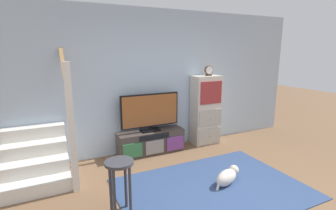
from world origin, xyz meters
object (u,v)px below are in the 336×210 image
Objects in this scene: television at (150,111)px; desk_clock at (209,71)px; dog at (227,176)px; bar_stool_near at (120,175)px; side_cabinet at (206,110)px; media_console at (151,142)px.

television is 1.46m from desk_clock.
bar_stool_near is at bearing -179.77° from dog.
television is 0.79× the size of side_cabinet.
television is 1.83m from dog.
desk_clock reaches higher than side_cabinet.
media_console is 1.67m from dog.
dog is at bearing -69.73° from television.
desk_clock reaches higher than bar_stool_near.
side_cabinet is 1.81m from dog.
television reaches higher than bar_stool_near.
bar_stool_near is (-1.02, -1.59, -0.31)m from television.
desk_clock reaches higher than television.
media_console is at bearing -179.53° from side_cabinet.
media_console is 1.13× the size of television.
bar_stool_near is (-2.29, -1.57, -1.03)m from desk_clock.
media_console reaches higher than dog.
media_console is 0.89× the size of side_cabinet.
dog is (0.59, -1.56, -0.10)m from media_console.
desk_clock is at bearing -24.86° from side_cabinet.
media_console is 0.60m from television.
side_cabinet is 2.10× the size of bar_stool_near.
side_cabinet is at bearing 155.14° from desk_clock.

